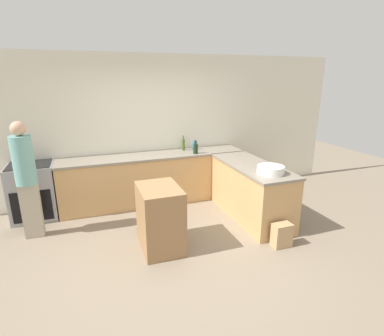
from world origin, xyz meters
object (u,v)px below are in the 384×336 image
object	(u,v)px
wine_bottle_dark	(196,148)
paper_bag	(282,235)
range_oven	(33,191)
olive_oil_bottle	(183,144)
person_by_range	(26,176)
island_table	(160,218)
mixing_bowl	(271,170)
dish_soap_bottle	(194,146)

from	to	relation	value
wine_bottle_dark	paper_bag	size ratio (longest dim) A/B	0.72
wine_bottle_dark	range_oven	bearing A→B (deg)	175.99
olive_oil_bottle	person_by_range	size ratio (longest dim) A/B	0.17
olive_oil_bottle	person_by_range	world-z (taller)	person_by_range
island_table	olive_oil_bottle	bearing A→B (deg)	62.43
range_oven	island_table	xyz separation A→B (m)	(1.75, -1.64, -0.02)
mixing_bowl	wine_bottle_dark	distance (m)	1.63
island_table	dish_soap_bottle	distance (m)	2.18
range_oven	wine_bottle_dark	distance (m)	2.87
paper_bag	island_table	bearing A→B (deg)	160.92
olive_oil_bottle	mixing_bowl	bearing A→B (deg)	-68.31
person_by_range	paper_bag	distance (m)	3.69
mixing_bowl	person_by_range	world-z (taller)	person_by_range
mixing_bowl	olive_oil_bottle	world-z (taller)	olive_oil_bottle
mixing_bowl	wine_bottle_dark	bearing A→B (deg)	111.90
mixing_bowl	olive_oil_bottle	size ratio (longest dim) A/B	1.39
island_table	wine_bottle_dark	bearing A→B (deg)	53.80
range_oven	dish_soap_bottle	xyz separation A→B (m)	(2.89, 0.13, 0.53)
island_table	dish_soap_bottle	bearing A→B (deg)	57.11
person_by_range	olive_oil_bottle	bearing A→B (deg)	17.67
olive_oil_bottle	paper_bag	xyz separation A→B (m)	(0.66, -2.34, -0.86)
wine_bottle_dark	olive_oil_bottle	bearing A→B (deg)	110.76
range_oven	island_table	world-z (taller)	range_oven
wine_bottle_dark	olive_oil_bottle	size ratio (longest dim) A/B	0.86
person_by_range	paper_bag	bearing A→B (deg)	-24.57
range_oven	olive_oil_bottle	size ratio (longest dim) A/B	3.26
olive_oil_bottle	person_by_range	distance (m)	2.75
mixing_bowl	range_oven	bearing A→B (deg)	153.38
range_oven	person_by_range	distance (m)	0.85
paper_bag	person_by_range	bearing A→B (deg)	155.43
island_table	mixing_bowl	xyz separation A→B (m)	(1.67, -0.07, 0.53)
island_table	dish_soap_bottle	world-z (taller)	dish_soap_bottle
range_oven	mixing_bowl	world-z (taller)	mixing_bowl
range_oven	wine_bottle_dark	size ratio (longest dim) A/B	3.80
island_table	wine_bottle_dark	world-z (taller)	wine_bottle_dark
dish_soap_bottle	range_oven	bearing A→B (deg)	-177.48
wine_bottle_dark	olive_oil_bottle	world-z (taller)	olive_oil_bottle
mixing_bowl	person_by_range	xyz separation A→B (m)	(-3.36, 1.02, -0.03)
person_by_range	paper_bag	world-z (taller)	person_by_range
olive_oil_bottle	wine_bottle_dark	bearing A→B (deg)	-69.24
wine_bottle_dark	paper_bag	world-z (taller)	wine_bottle_dark
olive_oil_bottle	paper_bag	world-z (taller)	olive_oil_bottle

